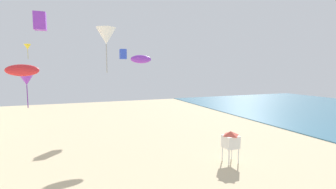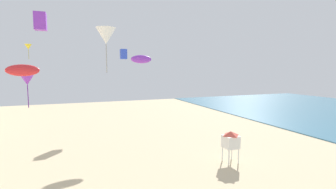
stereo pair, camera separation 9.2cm
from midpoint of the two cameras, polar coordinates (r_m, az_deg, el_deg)
The scene contains 8 objects.
lifeguard_stand at distance 20.16m, azimuth 14.82°, elevation -10.43°, with size 1.10×1.10×2.55m.
kite_white_delta at distance 17.26m, azimuth -14.40°, elevation 13.34°, with size 1.34×1.34×3.05m.
kite_purple_box at distance 24.41m, azimuth -28.02°, elevation 15.13°, with size 0.96×0.96×1.51m.
kite_purple_delta at distance 29.74m, azimuth -30.45°, elevation 3.27°, with size 1.69×1.69×3.85m.
kite_red_parafoil at distance 21.76m, azimuth -31.22°, elevation 4.95°, with size 2.36×0.66×0.92m.
kite_purple_parafoil at distance 27.00m, azimuth -6.30°, elevation 8.35°, with size 2.34×0.65×0.91m.
kite_yellow_delta at distance 36.50m, azimuth -30.26°, elevation 9.78°, with size 0.84×0.84×1.92m.
kite_blue_box at distance 34.40m, azimuth -10.47°, elevation 9.43°, with size 0.88×0.88×1.38m.
Camera 2 is at (-2.43, 1.64, 7.36)m, focal length 25.60 mm.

